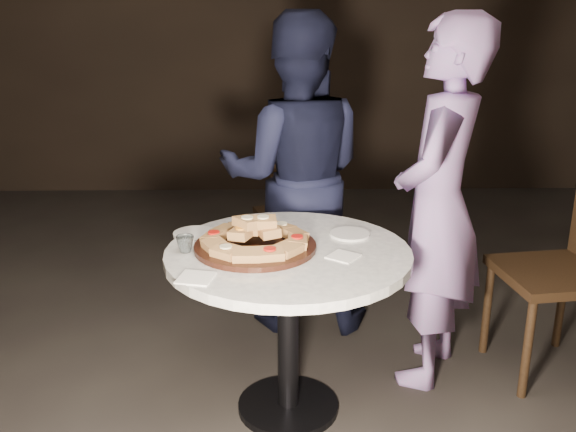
{
  "coord_description": "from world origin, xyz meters",
  "views": [
    {
      "loc": [
        0.07,
        -2.51,
        1.72
      ],
      "look_at": [
        0.11,
        -0.01,
        0.89
      ],
      "focal_mm": 40.0,
      "sensor_mm": 36.0,
      "label": 1
    }
  ],
  "objects": [
    {
      "name": "focaccia_pile",
      "position": [
        -0.02,
        -0.04,
        0.82
      ],
      "size": [
        0.45,
        0.44,
        0.12
      ],
      "rotation": [
        0.0,
        0.0,
        -0.16
      ],
      "color": "#A4723F",
      "rests_on": "serving_board"
    },
    {
      "name": "diner_navy",
      "position": [
        0.17,
        0.8,
        0.85
      ],
      "size": [
        0.85,
        0.68,
        1.69
      ],
      "primitive_type": "imported",
      "rotation": [
        0.0,
        0.0,
        3.1
      ],
      "color": "black",
      "rests_on": "ground"
    },
    {
      "name": "floor",
      "position": [
        0.0,
        0.0,
        0.0
      ],
      "size": [
        7.0,
        7.0,
        0.0
      ],
      "primitive_type": "plane",
      "color": "black",
      "rests_on": "ground"
    },
    {
      "name": "chair_far",
      "position": [
        0.19,
        1.28,
        0.5
      ],
      "size": [
        0.52,
        0.53,
        0.87
      ],
      "rotation": [
        0.0,
        0.0,
        3.45
      ],
      "color": "black",
      "rests_on": "ground"
    },
    {
      "name": "napkin_far",
      "position": [
        0.33,
        -0.14,
        0.76
      ],
      "size": [
        0.15,
        0.15,
        0.01
      ],
      "primitive_type": "cube",
      "rotation": [
        0.0,
        0.0,
        -0.63
      ],
      "color": "white",
      "rests_on": "table"
    },
    {
      "name": "water_glass",
      "position": [
        -0.3,
        -0.07,
        0.79
      ],
      "size": [
        0.08,
        0.08,
        0.07
      ],
      "primitive_type": "imported",
      "rotation": [
        0.0,
        0.0,
        0.03
      ],
      "color": "silver",
      "rests_on": "table"
    },
    {
      "name": "diner_teal",
      "position": [
        0.8,
        0.24,
        0.85
      ],
      "size": [
        0.63,
        0.73,
        1.69
      ],
      "primitive_type": "imported",
      "rotation": [
        0.0,
        0.0,
        -2.01
      ],
      "color": "#866DAC",
      "rests_on": "ground"
    },
    {
      "name": "napkin_near",
      "position": [
        -0.23,
        -0.34,
        0.76
      ],
      "size": [
        0.15,
        0.15,
        0.01
      ],
      "primitive_type": "cube",
      "rotation": [
        0.0,
        0.0,
        -0.21
      ],
      "color": "white",
      "rests_on": "table"
    },
    {
      "name": "chair_right",
      "position": [
        1.47,
        0.26,
        0.59
      ],
      "size": [
        0.56,
        0.54,
        1.02
      ],
      "rotation": [
        0.0,
        0.0,
        -1.44
      ],
      "color": "black",
      "rests_on": "ground"
    },
    {
      "name": "serving_board",
      "position": [
        -0.02,
        -0.05,
        0.77
      ],
      "size": [
        0.63,
        0.63,
        0.02
      ],
      "primitive_type": "cylinder",
      "rotation": [
        0.0,
        0.0,
        0.32
      ],
      "color": "black",
      "rests_on": "table"
    },
    {
      "name": "plate_right",
      "position": [
        0.39,
        0.11,
        0.76
      ],
      "size": [
        0.21,
        0.21,
        0.01
      ],
      "primitive_type": "cylinder",
      "rotation": [
        0.0,
        0.0,
        0.27
      ],
      "color": "white",
      "rests_on": "table"
    },
    {
      "name": "plate_left",
      "position": [
        -0.29,
        0.13,
        0.76
      ],
      "size": [
        0.23,
        0.23,
        0.01
      ],
      "primitive_type": "cylinder",
      "rotation": [
        0.0,
        0.0,
        -0.23
      ],
      "color": "white",
      "rests_on": "table"
    },
    {
      "name": "table",
      "position": [
        0.11,
        -0.06,
        0.62
      ],
      "size": [
        1.33,
        1.33,
        0.76
      ],
      "rotation": [
        0.0,
        0.0,
        -0.4
      ],
      "color": "black",
      "rests_on": "ground"
    }
  ]
}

